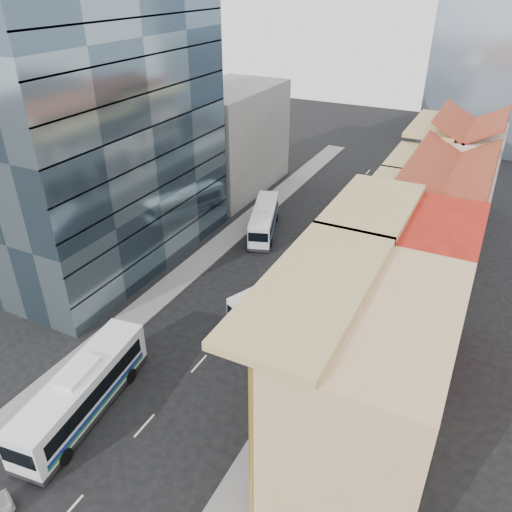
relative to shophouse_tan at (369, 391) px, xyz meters
The scene contains 13 objects.
ground 16.03m from the shophouse_tan, 160.35° to the right, with size 200.00×200.00×0.00m, color black.
sidewalk_right 18.82m from the shophouse_tan, 107.93° to the left, with size 3.00×90.00×0.15m, color slate.
sidewalk_left 28.82m from the shophouse_tan, 142.93° to the left, with size 3.00×90.00×0.15m, color slate.
shophouse_tan is the anchor object (origin of this frame).
shophouse_red 12.00m from the shophouse_tan, 90.00° to the left, with size 8.00×10.00×12.00m, color #B02113.
shophouse_cream_near 21.52m from the shophouse_tan, 90.00° to the left, with size 8.00×9.00×10.00m, color beige.
shophouse_cream_mid 30.52m from the shophouse_tan, 90.00° to the left, with size 8.00×9.00×10.00m, color beige.
shophouse_cream_far 41.00m from the shophouse_tan, 90.00° to the left, with size 8.00×12.00×11.00m, color beige.
office_tower 35.19m from the shophouse_tan, 155.70° to the left, with size 12.00×26.00×30.00m, color #384B59.
office_block_far 47.64m from the shophouse_tan, 129.04° to the left, with size 10.00×18.00×14.00m, color gray.
bus_left_near 19.50m from the shophouse_tan, 165.42° to the right, with size 2.89×12.34×3.96m, color white, non-canonical shape.
bus_left_far 32.91m from the shophouse_tan, 126.70° to the left, with size 2.53×10.79×3.46m, color white, non-canonical shape.
bus_right 17.28m from the shophouse_tan, 131.86° to the left, with size 2.47×10.53×3.38m, color white, non-canonical shape.
Camera 1 is at (17.70, -17.00, 27.23)m, focal length 35.00 mm.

